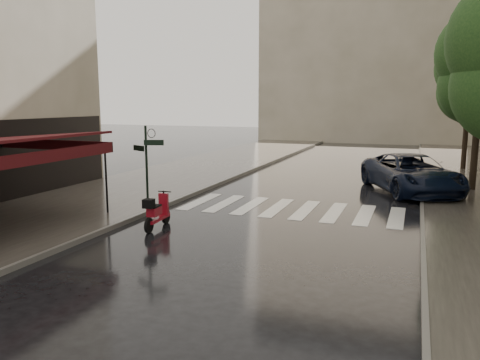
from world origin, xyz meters
The scene contains 10 objects.
ground centered at (0.00, 0.00, 0.00)m, with size 120.00×120.00×0.00m, color black.
sidewalk_near centered at (-4.50, 12.00, 0.06)m, with size 6.00×60.00×0.12m, color #38332D.
curb_near centered at (-1.45, 12.00, 0.07)m, with size 0.12×60.00×0.16m, color #595651.
curb_far centered at (7.45, 12.00, 0.07)m, with size 0.12×60.00×0.16m, color #595651.
crosswalk centered at (2.98, 6.00, 0.01)m, with size 7.85×3.20×0.01m.
signpost centered at (-1.19, 3.00, 1.83)m, with size 1.17×0.29×3.10m.
backdrop_building centered at (3.00, 38.00, 10.00)m, with size 22.00×6.00×20.00m, color gray.
tree_far centered at (9.70, 19.00, 5.46)m, with size 3.80×3.80×8.16m.
scooter centered at (-0.22, 1.92, 0.50)m, with size 0.46×1.63×1.07m.
parked_car centered at (7.00, 10.93, 0.83)m, with size 2.74×5.95×1.65m, color black.
Camera 1 is at (7.13, -10.27, 3.84)m, focal length 35.00 mm.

